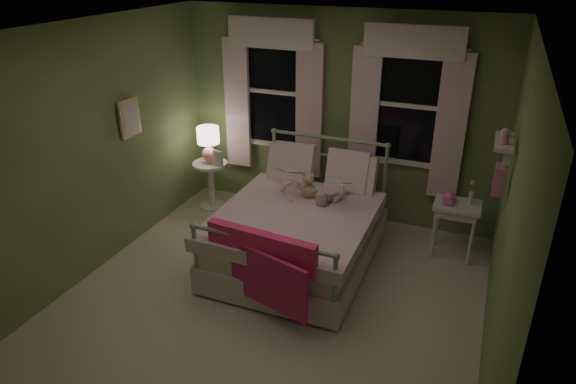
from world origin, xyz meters
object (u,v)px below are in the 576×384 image
at_px(child_right, 338,175).
at_px(child_left, 291,164).
at_px(bed, 300,230).
at_px(table_lamp, 208,141).
at_px(nightstand_right, 457,212).
at_px(nightstand_left, 211,179).
at_px(teddy_bear, 309,187).

bearing_deg(child_right, child_left, 19.37).
bearing_deg(bed, table_lamp, 153.20).
distance_m(child_left, child_right, 0.56).
relative_size(child_left, table_lamp, 1.72).
height_order(child_left, table_lamp, child_left).
distance_m(child_right, nightstand_right, 1.39).
height_order(nightstand_left, table_lamp, table_lamp).
bearing_deg(child_right, table_lamp, 7.97).
xyz_separation_m(child_left, teddy_bear, (0.28, -0.16, -0.17)).
relative_size(bed, table_lamp, 4.42).
bearing_deg(teddy_bear, nightstand_right, 17.76).
relative_size(child_left, nightstand_right, 1.23).
xyz_separation_m(bed, nightstand_left, (-1.57, 0.80, 0.03)).
xyz_separation_m(teddy_bear, table_lamp, (-1.57, 0.53, 0.16)).
distance_m(child_left, teddy_bear, 0.37).
height_order(teddy_bear, nightstand_left, teddy_bear).
distance_m(child_right, nightstand_left, 1.96).
distance_m(bed, table_lamp, 1.85).
height_order(bed, nightstand_left, bed).
distance_m(teddy_bear, nightstand_left, 1.70).
xyz_separation_m(nightstand_left, nightstand_right, (3.14, -0.03, 0.13)).
height_order(teddy_bear, table_lamp, table_lamp).
height_order(child_left, teddy_bear, child_left).
xyz_separation_m(child_left, child_right, (0.56, 0.00, -0.04)).
xyz_separation_m(teddy_bear, nightstand_left, (-1.57, 0.53, -0.37)).
distance_m(bed, child_right, 0.74).
bearing_deg(nightstand_left, child_right, -11.40).
bearing_deg(table_lamp, child_right, -11.40).
bearing_deg(nightstand_left, bed, -26.80).
xyz_separation_m(child_left, nightstand_left, (-1.29, 0.37, -0.55)).
xyz_separation_m(nightstand_left, table_lamp, (0.00, 0.00, 0.54)).
relative_size(bed, child_left, 2.57).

